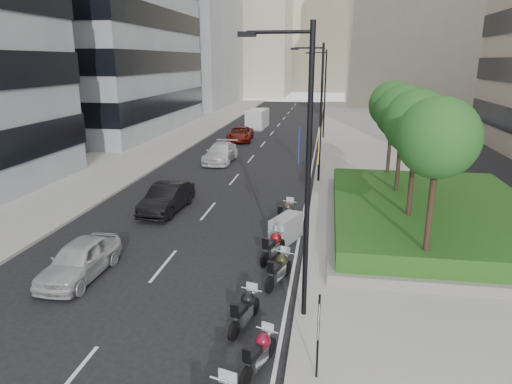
% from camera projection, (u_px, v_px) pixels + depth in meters
% --- Properties ---
extents(ground, '(160.00, 160.00, 0.00)m').
position_uv_depth(ground, '(165.00, 323.00, 14.36)').
color(ground, black).
rests_on(ground, ground).
extents(sidewalk_right, '(10.00, 100.00, 0.15)m').
position_uv_depth(sidewalk_right, '(374.00, 150.00, 41.43)').
color(sidewalk_right, '#9E9B93').
rests_on(sidewalk_right, ground).
extents(sidewalk_left, '(8.00, 100.00, 0.15)m').
position_uv_depth(sidewalk_left, '(154.00, 144.00, 44.61)').
color(sidewalk_left, '#9E9B93').
rests_on(sidewalk_left, ground).
extents(lane_edge, '(0.12, 100.00, 0.01)m').
position_uv_depth(lane_edge, '(315.00, 149.00, 42.25)').
color(lane_edge, silver).
rests_on(lane_edge, ground).
extents(lane_centre, '(0.12, 100.00, 0.01)m').
position_uv_depth(lane_centre, '(260.00, 148.00, 43.04)').
color(lane_centre, silver).
rests_on(lane_centre, ground).
extents(building_grey_far, '(22.00, 26.00, 30.00)m').
position_uv_depth(building_grey_far, '(168.00, 19.00, 80.21)').
color(building_grey_far, gray).
rests_on(building_grey_far, ground).
extents(building_cream_right, '(28.00, 24.00, 36.00)m').
position_uv_depth(building_cream_right, '(431.00, 2.00, 81.89)').
color(building_cream_right, '#B7AD93').
rests_on(building_cream_right, ground).
extents(building_cream_left, '(26.00, 24.00, 34.00)m').
position_uv_depth(building_cream_left, '(235.00, 20.00, 107.20)').
color(building_cream_left, '#B7AD93').
rests_on(building_cream_left, ground).
extents(building_cream_centre, '(30.00, 24.00, 38.00)m').
position_uv_depth(building_cream_centre, '(323.00, 17.00, 122.58)').
color(building_cream_centre, '#B7AD93').
rests_on(building_cream_centre, ground).
extents(planter, '(10.00, 14.00, 0.40)m').
position_uv_depth(planter, '(432.00, 222.00, 22.23)').
color(planter, gray).
rests_on(planter, sidewalk_right).
extents(hedge, '(9.40, 13.40, 0.80)m').
position_uv_depth(hedge, '(433.00, 211.00, 22.06)').
color(hedge, '#184112').
rests_on(hedge, planter).
extents(tree_0, '(2.80, 2.80, 6.30)m').
position_uv_depth(tree_0, '(438.00, 138.00, 15.36)').
color(tree_0, '#332319').
rests_on(tree_0, planter).
extents(tree_1, '(2.80, 2.80, 6.30)m').
position_uv_depth(tree_1, '(417.00, 123.00, 19.15)').
color(tree_1, '#332319').
rests_on(tree_1, planter).
extents(tree_2, '(2.80, 2.80, 6.30)m').
position_uv_depth(tree_2, '(403.00, 113.00, 22.94)').
color(tree_2, '#332319').
rests_on(tree_2, planter).
extents(tree_3, '(2.80, 2.80, 6.30)m').
position_uv_depth(tree_3, '(393.00, 105.00, 26.74)').
color(tree_3, '#332319').
rests_on(tree_3, planter).
extents(lamp_post_0, '(2.34, 0.45, 9.00)m').
position_uv_depth(lamp_post_0, '(303.00, 164.00, 13.27)').
color(lamp_post_0, black).
rests_on(lamp_post_0, ground).
extents(lamp_post_1, '(2.34, 0.45, 9.00)m').
position_uv_depth(lamp_post_1, '(319.00, 107.00, 29.39)').
color(lamp_post_1, black).
rests_on(lamp_post_1, ground).
extents(lamp_post_2, '(2.34, 0.45, 9.00)m').
position_uv_depth(lamp_post_2, '(323.00, 90.00, 46.47)').
color(lamp_post_2, black).
rests_on(lamp_post_2, ground).
extents(parking_sign, '(0.06, 0.32, 2.50)m').
position_uv_depth(parking_sign, '(318.00, 332.00, 11.33)').
color(parking_sign, black).
rests_on(parking_sign, ground).
extents(motorcycle_1, '(0.84, 1.89, 0.98)m').
position_uv_depth(motorcycle_1, '(259.00, 353.00, 12.05)').
color(motorcycle_1, black).
rests_on(motorcycle_1, ground).
extents(motorcycle_2, '(0.79, 2.06, 1.05)m').
position_uv_depth(motorcycle_2, '(245.00, 310.00, 14.05)').
color(motorcycle_2, black).
rests_on(motorcycle_2, ground).
extents(motorcycle_3, '(0.90, 2.06, 1.06)m').
position_uv_depth(motorcycle_3, '(279.00, 269.00, 16.78)').
color(motorcycle_3, black).
rests_on(motorcycle_3, ground).
extents(motorcycle_4, '(0.93, 2.09, 1.08)m').
position_uv_depth(motorcycle_4, '(273.00, 246.00, 18.84)').
color(motorcycle_4, black).
rests_on(motorcycle_4, ground).
extents(motorcycle_5, '(1.45, 2.11, 1.19)m').
position_uv_depth(motorcycle_5, '(286.00, 229.00, 20.71)').
color(motorcycle_5, black).
rests_on(motorcycle_5, ground).
extents(motorcycle_6, '(0.87, 2.16, 1.10)m').
position_uv_depth(motorcycle_6, '(286.00, 214.00, 22.76)').
color(motorcycle_6, black).
rests_on(motorcycle_6, ground).
extents(car_a, '(1.78, 4.24, 1.43)m').
position_uv_depth(car_a, '(80.00, 260.00, 17.22)').
color(car_a, silver).
rests_on(car_a, ground).
extents(car_b, '(1.86, 4.66, 1.51)m').
position_uv_depth(car_b, '(167.00, 198.00, 24.76)').
color(car_b, black).
rests_on(car_b, ground).
extents(car_c, '(2.14, 5.23, 1.51)m').
position_uv_depth(car_c, '(221.00, 153.00, 36.83)').
color(car_c, silver).
rests_on(car_c, ground).
extents(car_d, '(2.79, 5.33, 1.43)m').
position_uv_depth(car_d, '(240.00, 134.00, 46.52)').
color(car_d, maroon).
rests_on(car_d, ground).
extents(delivery_van, '(2.22, 5.29, 2.18)m').
position_uv_depth(delivery_van, '(257.00, 120.00, 55.19)').
color(delivery_van, white).
rests_on(delivery_van, ground).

